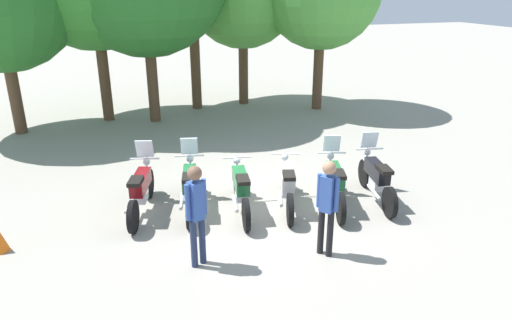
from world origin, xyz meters
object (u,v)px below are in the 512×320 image
Objects in this scene: motorcycle_2 at (241,188)px; motorcycle_3 at (287,184)px; motorcycle_1 at (190,186)px; motorcycle_0 at (141,189)px; person_1 at (327,201)px; person_0 at (196,208)px; motorcycle_5 at (376,177)px; motorcycle_4 at (335,182)px.

motorcycle_2 is 1.03× the size of motorcycle_3.
motorcycle_1 is 2.01m from motorcycle_3.
motorcycle_0 is 2.99m from motorcycle_3.
motorcycle_3 is 1.22× the size of person_1.
person_0 is at bearing -145.53° from motorcycle_0.
motorcycle_3 is (1.94, -0.54, -0.01)m from motorcycle_1.
motorcycle_3 is 0.98× the size of motorcycle_5.
motorcycle_3 is (0.97, -0.09, 0.00)m from motorcycle_2.
person_1 is at bearing 166.43° from motorcycle_4.
motorcycle_2 is (1.93, -0.59, -0.01)m from motorcycle_0.
motorcycle_1 is at bearing 92.14° from motorcycle_3.
person_1 is at bearing -146.51° from motorcycle_2.
motorcycle_4 is (1.95, -0.35, 0.01)m from motorcycle_2.
motorcycle_2 is at bearing -60.64° from person_0.
motorcycle_0 is at bearing 83.05° from motorcycle_2.
motorcycle_4 is at bearing -92.34° from motorcycle_1.
person_0 is at bearing -174.58° from motorcycle_1.
motorcycle_4 is at bearing -90.24° from motorcycle_2.
motorcycle_1 is at bearing -31.27° from person_0.
motorcycle_3 is 1.97m from motorcycle_5.
motorcycle_1 and motorcycle_4 have the same top height.
motorcycle_5 is 4.37m from person_0.
person_1 is at bearing -130.39° from motorcycle_1.
motorcycle_3 is 1.19× the size of person_0.
person_0 is at bearing 142.79° from motorcycle_3.
person_1 reaches higher than motorcycle_3.
motorcycle_2 is at bearing -101.70° from motorcycle_1.
motorcycle_0 is at bearing 94.38° from motorcycle_3.
motorcycle_0 is 0.98× the size of motorcycle_2.
motorcycle_1 is 0.99× the size of motorcycle_2.
motorcycle_2 is 1.98m from motorcycle_4.
motorcycle_3 is at bearing 93.71° from motorcycle_4.
motorcycle_1 is at bearing 90.17° from motorcycle_5.
motorcycle_1 and motorcycle_5 have the same top height.
motorcycle_1 is 1.02× the size of motorcycle_4.
motorcycle_5 is 2.65m from person_1.
motorcycle_5 is (4.85, -1.00, 0.00)m from motorcycle_0.
motorcycle_0 is at bearing 94.27° from motorcycle_1.
person_0 is at bearing -46.96° from person_1.
motorcycle_0 reaches higher than motorcycle_2.
motorcycle_3 is 1.00× the size of motorcycle_4.
motorcycle_4 is 3.49m from person_0.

